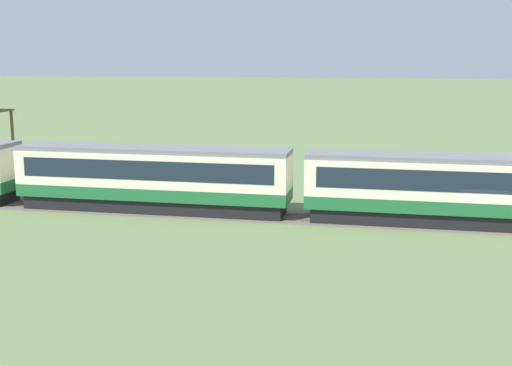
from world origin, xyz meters
TOP-DOWN VIEW (x-y plane):
  - ground_plane at (0.00, 0.00)m, footprint 600.00×600.00m
  - passenger_train at (-20.11, 0.62)m, footprint 94.53×2.99m
  - railway_track at (-29.75, 0.62)m, footprint 145.30×3.60m

SIDE VIEW (x-z plane):
  - ground_plane at x=0.00m, z-range 0.00..0.00m
  - railway_track at x=-29.75m, z-range -0.01..0.03m
  - passenger_train at x=-20.11m, z-range 0.23..4.42m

